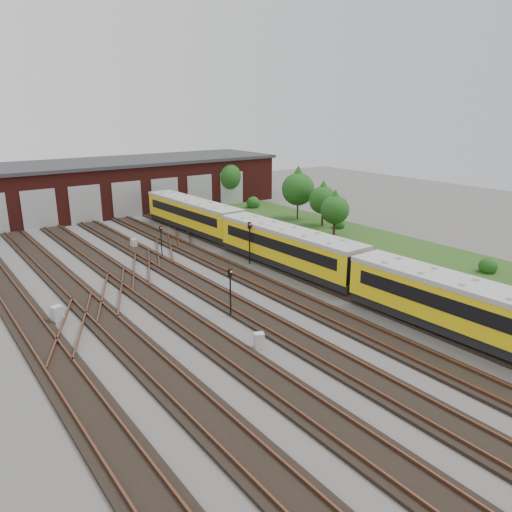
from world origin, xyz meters
TOP-DOWN VIEW (x-y plane):
  - ground at (0.00, 0.00)m, footprint 120.00×120.00m
  - track_network at (-0.17, 0.59)m, footprint 30.40×70.00m
  - maintenance_shed at (-0.01, 39.97)m, footprint 51.00×12.50m
  - grass_verge at (19.00, 10.00)m, footprint 8.00×55.00m
  - metro_train at (6.00, 7.29)m, footprint 3.21×47.28m
  - signal_mast_0 at (-3.16, 1.94)m, footprint 0.29×0.27m
  - signal_mast_1 at (-1.07, 16.26)m, footprint 0.25×0.23m
  - signal_mast_2 at (4.85, 9.52)m, footprint 0.29×0.27m
  - signal_mast_3 at (4.35, 10.43)m, footprint 0.31×0.30m
  - relay_cabinet_0 at (-12.44, 7.51)m, footprint 0.78×0.71m
  - relay_cabinet_1 at (-1.77, 20.91)m, footprint 0.59×0.52m
  - relay_cabinet_2 at (-4.29, -2.68)m, footprint 0.69×0.64m
  - relay_cabinet_3 at (7.04, 28.09)m, footprint 0.66×0.56m
  - relay_cabinet_4 at (13.40, 19.06)m, footprint 0.67×0.57m
  - tree_0 at (17.87, 35.00)m, footprint 3.98×3.98m
  - tree_1 at (19.15, 17.12)m, footprint 3.13×3.13m
  - tree_2 at (19.12, 21.40)m, footprint 3.86×3.86m
  - tree_3 at (16.98, 13.05)m, footprint 2.96×2.96m
  - bush_0 at (18.65, -2.94)m, footprint 1.47×1.47m
  - bush_1 at (19.77, 15.13)m, footprint 1.34×1.34m
  - bush_2 at (18.95, 30.25)m, footprint 1.76×1.76m

SIDE VIEW (x-z plane):
  - ground at x=0.00m, z-range 0.00..0.00m
  - grass_verge at x=19.00m, z-range 0.00..0.05m
  - track_network at x=-0.17m, z-range -0.06..0.27m
  - relay_cabinet_1 at x=-1.77m, z-range 0.00..0.89m
  - relay_cabinet_2 at x=-4.29m, z-range 0.00..0.92m
  - relay_cabinet_3 at x=7.04m, z-range 0.00..1.04m
  - relay_cabinet_0 at x=-12.44m, z-range 0.00..1.10m
  - relay_cabinet_4 at x=13.40m, z-range 0.00..1.10m
  - bush_1 at x=19.77m, z-range 0.00..1.34m
  - bush_0 at x=18.65m, z-range 0.00..1.47m
  - bush_2 at x=18.95m, z-range 0.00..1.76m
  - signal_mast_1 at x=-1.07m, z-range 0.41..3.37m
  - signal_mast_2 at x=4.85m, z-range 0.43..3.41m
  - metro_train at x=6.00m, z-range 0.37..3.51m
  - signal_mast_0 at x=-3.16m, z-range 0.46..3.68m
  - signal_mast_3 at x=4.35m, z-range 0.50..4.15m
  - tree_3 at x=16.98m, z-range 0.69..5.60m
  - maintenance_shed at x=-0.01m, z-range 0.03..6.38m
  - tree_1 at x=19.15m, z-range 0.74..5.92m
  - tree_2 at x=19.12m, z-range 0.91..7.30m
  - tree_0 at x=17.87m, z-range 0.94..7.54m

